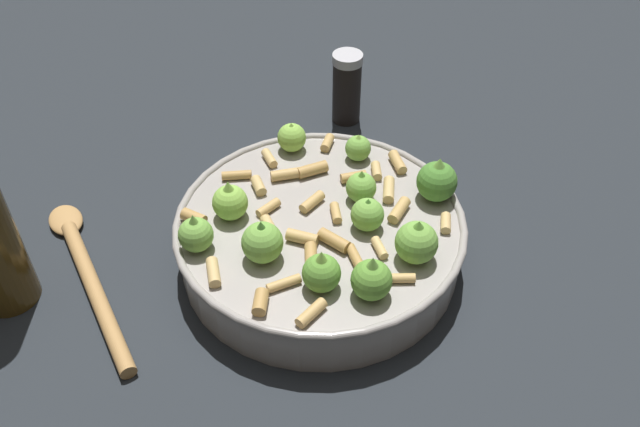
{
  "coord_description": "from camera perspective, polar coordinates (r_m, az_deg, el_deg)",
  "views": [
    {
      "loc": [
        -0.25,
        0.43,
        0.52
      ],
      "look_at": [
        0.0,
        0.0,
        0.06
      ],
      "focal_mm": 37.89,
      "sensor_mm": 36.0,
      "label": 1
    }
  ],
  "objects": [
    {
      "name": "ground_plane",
      "position": [
        0.72,
        0.0,
        -3.73
      ],
      "size": [
        2.4,
        2.4,
        0.0
      ],
      "primitive_type": "plane",
      "color": "#23282D"
    },
    {
      "name": "cooking_pan",
      "position": [
        0.7,
        0.13,
        -1.8
      ],
      "size": [
        0.3,
        0.3,
        0.11
      ],
      "color": "#9E9993",
      "rests_on": "ground"
    },
    {
      "name": "wooden_spoon",
      "position": [
        0.74,
        -19.13,
        -4.54
      ],
      "size": [
        0.23,
        0.16,
        0.02
      ],
      "color": "#B2844C",
      "rests_on": "ground"
    },
    {
      "name": "pepper_shaker",
      "position": [
        0.89,
        2.27,
        10.58
      ],
      "size": [
        0.04,
        0.04,
        0.1
      ],
      "color": "black",
      "rests_on": "ground"
    }
  ]
}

